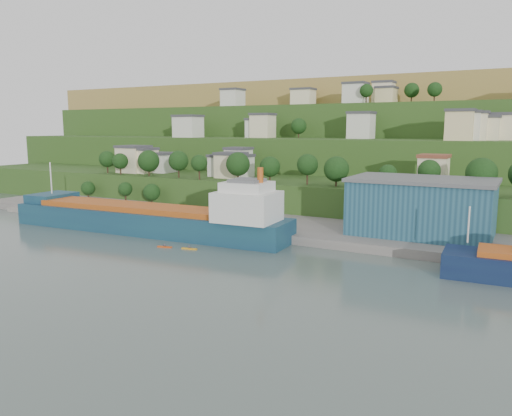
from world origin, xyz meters
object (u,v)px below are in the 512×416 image
Objects in this scene: caravan at (87,206)px; kayak_orange at (165,246)px; warehouse at (421,206)px; cargo_ship_near at (153,221)px.

kayak_orange is (47.69, -22.20, -2.24)m from caravan.
warehouse reaches higher than caravan.
caravan reaches higher than kayak_orange.
warehouse is at bearing 15.70° from cargo_ship_near.
cargo_ship_near is at bearing -160.92° from warehouse.
cargo_ship_near is 22.55× the size of kayak_orange.
warehouse is 9.11× the size of kayak_orange.
warehouse is 5.64× the size of caravan.
warehouse is 57.80m from kayak_orange.
cargo_ship_near is 13.97× the size of caravan.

